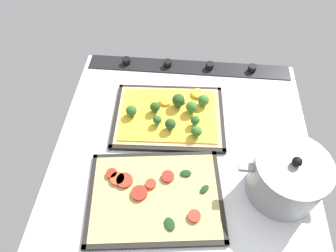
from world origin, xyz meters
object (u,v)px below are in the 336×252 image
(broccoli_pizza, at_px, (170,113))
(cooking_pot, at_px, (285,178))
(baking_tray_front, at_px, (167,117))
(baking_tray_back, at_px, (154,197))
(veggie_pizza_back, at_px, (152,194))

(broccoli_pizza, bearing_deg, cooking_pot, 144.24)
(baking_tray_front, bearing_deg, baking_tray_back, 87.41)
(broccoli_pizza, bearing_deg, veggie_pizza_back, 84.65)
(baking_tray_front, relative_size, baking_tray_back, 0.93)
(baking_tray_front, relative_size, broccoli_pizza, 1.08)
(veggie_pizza_back, bearing_deg, cooking_pot, -171.71)
(broccoli_pizza, relative_size, cooking_pot, 1.30)
(baking_tray_back, xyz_separation_m, veggie_pizza_back, (0.00, -0.00, 0.01))
(broccoli_pizza, distance_m, veggie_pizza_back, 0.27)
(broccoli_pizza, bearing_deg, baking_tray_front, 18.09)
(baking_tray_back, distance_m, veggie_pizza_back, 0.01)
(baking_tray_front, xyz_separation_m, broccoli_pizza, (-0.01, -0.00, 0.02))
(baking_tray_front, height_order, cooking_pot, cooking_pot)
(broccoli_pizza, relative_size, veggie_pizza_back, 0.93)
(baking_tray_back, bearing_deg, cooking_pot, -171.12)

